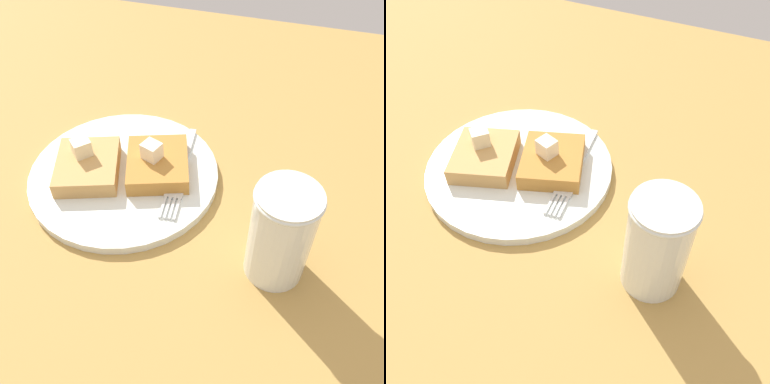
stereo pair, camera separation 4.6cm
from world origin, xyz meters
The scene contains 8 objects.
table_surface centered at (0.00, 0.00, 1.00)cm, with size 119.91×119.91×1.99cm, color #A98140.
plate centered at (6.95, 11.42, 2.61)cm, with size 23.44×23.44×1.11cm.
toast_slice_left centered at (2.90, 10.02, 4.17)cm, with size 7.39×8.64×2.13cm, color tan.
toast_slice_middle centered at (11.00, 12.83, 4.17)cm, with size 7.39×8.64×2.13cm, color #B27732.
butter_pat_primary centered at (2.05, 10.88, 6.29)cm, with size 2.11×1.90×2.11cm, color beige.
butter_pat_secondary centered at (10.38, 12.74, 6.29)cm, with size 2.11×1.90×2.11cm, color #F8E9CA.
fork centered at (13.88, 12.49, 3.28)cm, with size 2.99×16.06×0.36cm.
syrup_jar centered at (26.99, 3.53, 7.13)cm, with size 6.38×6.38×11.34cm.
Camera 2 is at (30.23, -21.04, 40.39)cm, focal length 40.00 mm.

